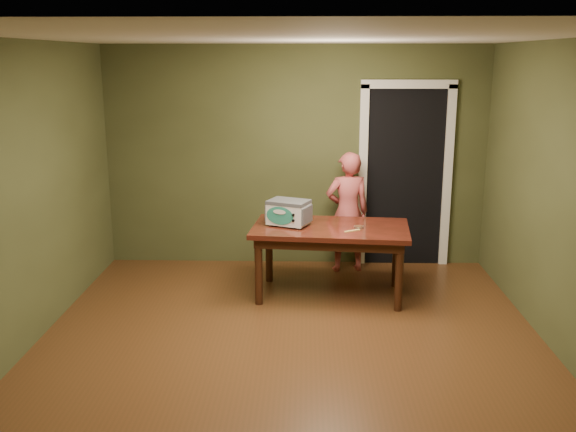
{
  "coord_description": "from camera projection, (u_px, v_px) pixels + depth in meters",
  "views": [
    {
      "loc": [
        0.12,
        -5.04,
        2.45
      ],
      "look_at": [
        -0.05,
        1.0,
        0.95
      ],
      "focal_mm": 40.0,
      "sensor_mm": 36.0,
      "label": 1
    }
  ],
  "objects": [
    {
      "name": "toy_oven",
      "position": [
        289.0,
        212.0,
        6.64
      ],
      "size": [
        0.5,
        0.42,
        0.27
      ],
      "rotation": [
        0.0,
        0.0,
        -0.41
      ],
      "color": "#4C4F54",
      "rests_on": "dining_table"
    },
    {
      "name": "baking_pan",
      "position": [
        359.0,
        227.0,
        6.56
      ],
      "size": [
        0.1,
        0.1,
        0.02
      ],
      "color": "silver",
      "rests_on": "dining_table"
    },
    {
      "name": "doorway",
      "position": [
        401.0,
        174.0,
        7.89
      ],
      "size": [
        1.1,
        0.66,
        2.25
      ],
      "color": "black",
      "rests_on": "ground"
    },
    {
      "name": "child",
      "position": [
        348.0,
        212.0,
        7.43
      ],
      "size": [
        0.56,
        0.42,
        1.41
      ],
      "primitive_type": "imported",
      "rotation": [
        0.0,
        0.0,
        3.32
      ],
      "color": "#C65152",
      "rests_on": "floor"
    },
    {
      "name": "room_shell",
      "position": [
        290.0,
        154.0,
        5.07
      ],
      "size": [
        4.52,
        5.02,
        2.61
      ],
      "color": "#484E2A",
      "rests_on": "ground"
    },
    {
      "name": "dining_table",
      "position": [
        330.0,
        236.0,
        6.65
      ],
      "size": [
        1.68,
        1.05,
        0.75
      ],
      "rotation": [
        0.0,
        0.0,
        -0.1
      ],
      "color": "#33140B",
      "rests_on": "floor"
    },
    {
      "name": "spatula",
      "position": [
        352.0,
        231.0,
        6.44
      ],
      "size": [
        0.17,
        0.11,
        0.01
      ],
      "primitive_type": "cube",
      "rotation": [
        0.0,
        0.0,
        0.53
      ],
      "color": "#FFDC6E",
      "rests_on": "dining_table"
    },
    {
      "name": "floor",
      "position": [
        290.0,
        352.0,
        5.48
      ],
      "size": [
        5.0,
        5.0,
        0.0
      ],
      "primitive_type": "plane",
      "color": "#532F17",
      "rests_on": "ground"
    }
  ]
}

